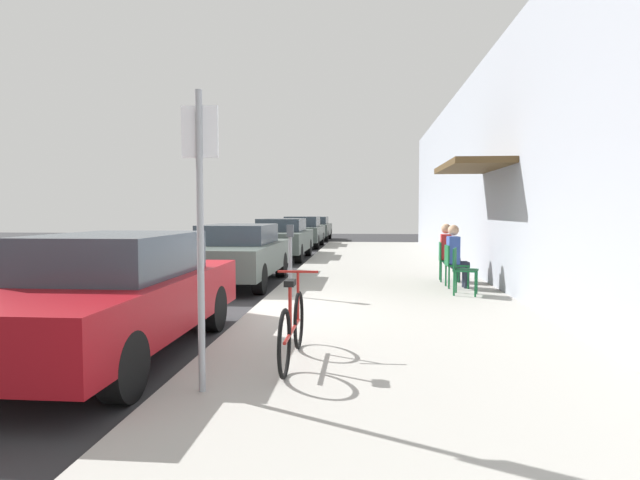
{
  "coord_description": "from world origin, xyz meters",
  "views": [
    {
      "loc": [
        1.81,
        -8.19,
        1.69
      ],
      "look_at": [
        0.57,
        6.12,
        0.88
      ],
      "focal_mm": 29.01,
      "sensor_mm": 36.0,
      "label": 1
    }
  ],
  "objects_px": {
    "parked_car_1": "(238,253)",
    "seated_patron_2": "(449,250)",
    "parked_car_3": "(302,231)",
    "parked_car_4": "(314,228)",
    "parked_car_0": "(113,294)",
    "street_sign": "(200,217)",
    "cafe_chair_1": "(453,263)",
    "parked_car_2": "(281,238)",
    "seated_patron_1": "(456,254)",
    "bicycle_0": "(292,328)",
    "cafe_chair_0": "(461,268)",
    "cafe_chair_2": "(446,259)",
    "parking_meter": "(290,255)"
  },
  "relations": [
    {
      "from": "bicycle_0",
      "to": "cafe_chair_0",
      "type": "bearing_deg",
      "value": 60.75
    },
    {
      "from": "parked_car_2",
      "to": "cafe_chair_1",
      "type": "relative_size",
      "value": 5.06
    },
    {
      "from": "bicycle_0",
      "to": "seated_patron_1",
      "type": "xyz_separation_m",
      "value": [
        2.62,
        5.48,
        0.34
      ]
    },
    {
      "from": "bicycle_0",
      "to": "cafe_chair_0",
      "type": "distance_m",
      "value": 5.24
    },
    {
      "from": "parking_meter",
      "to": "parked_car_2",
      "type": "bearing_deg",
      "value": 100.28
    },
    {
      "from": "parked_car_1",
      "to": "parking_meter",
      "type": "height_order",
      "value": "parking_meter"
    },
    {
      "from": "parked_car_1",
      "to": "parked_car_2",
      "type": "relative_size",
      "value": 1.0
    },
    {
      "from": "cafe_chair_0",
      "to": "cafe_chair_2",
      "type": "bearing_deg",
      "value": 90.08
    },
    {
      "from": "parked_car_4",
      "to": "cafe_chair_1",
      "type": "distance_m",
      "value": 19.64
    },
    {
      "from": "parked_car_3",
      "to": "parked_car_4",
      "type": "height_order",
      "value": "parked_car_3"
    },
    {
      "from": "parked_car_0",
      "to": "parked_car_1",
      "type": "bearing_deg",
      "value": 90.0
    },
    {
      "from": "bicycle_0",
      "to": "cafe_chair_1",
      "type": "xyz_separation_m",
      "value": [
        2.56,
        5.48,
        0.14
      ]
    },
    {
      "from": "parking_meter",
      "to": "cafe_chair_2",
      "type": "relative_size",
      "value": 1.52
    },
    {
      "from": "parked_car_1",
      "to": "parking_meter",
      "type": "xyz_separation_m",
      "value": [
        1.55,
        -2.28,
        0.16
      ]
    },
    {
      "from": "parking_meter",
      "to": "cafe_chair_2",
      "type": "xyz_separation_m",
      "value": [
        3.17,
        2.35,
        -0.26
      ]
    },
    {
      "from": "bicycle_0",
      "to": "cafe_chair_2",
      "type": "relative_size",
      "value": 1.97
    },
    {
      "from": "cafe_chair_1",
      "to": "seated_patron_2",
      "type": "relative_size",
      "value": 0.67
    },
    {
      "from": "parked_car_2",
      "to": "cafe_chair_2",
      "type": "distance_m",
      "value": 7.79
    },
    {
      "from": "street_sign",
      "to": "seated_patron_2",
      "type": "xyz_separation_m",
      "value": [
        3.28,
        7.37,
        -0.82
      ]
    },
    {
      "from": "parked_car_2",
      "to": "cafe_chair_2",
      "type": "bearing_deg",
      "value": -52.71
    },
    {
      "from": "parking_meter",
      "to": "street_sign",
      "type": "bearing_deg",
      "value": -90.57
    },
    {
      "from": "parked_car_4",
      "to": "bicycle_0",
      "type": "bearing_deg",
      "value": -84.96
    },
    {
      "from": "cafe_chair_2",
      "to": "seated_patron_2",
      "type": "height_order",
      "value": "seated_patron_2"
    },
    {
      "from": "parked_car_3",
      "to": "parked_car_4",
      "type": "relative_size",
      "value": 1.0
    },
    {
      "from": "parked_car_0",
      "to": "seated_patron_2",
      "type": "distance_m",
      "value": 7.66
    },
    {
      "from": "parked_car_3",
      "to": "seated_patron_1",
      "type": "bearing_deg",
      "value": -70.2
    },
    {
      "from": "seated_patron_2",
      "to": "cafe_chair_1",
      "type": "bearing_deg",
      "value": -93.6
    },
    {
      "from": "parked_car_2",
      "to": "cafe_chair_0",
      "type": "bearing_deg",
      "value": -59.64
    },
    {
      "from": "parked_car_4",
      "to": "parking_meter",
      "type": "bearing_deg",
      "value": -85.67
    },
    {
      "from": "parked_car_4",
      "to": "bicycle_0",
      "type": "relative_size",
      "value": 2.57
    },
    {
      "from": "parked_car_3",
      "to": "parked_car_1",
      "type": "bearing_deg",
      "value": -90.0
    },
    {
      "from": "seated_patron_2",
      "to": "parking_meter",
      "type": "bearing_deg",
      "value": -144.03
    },
    {
      "from": "cafe_chair_1",
      "to": "seated_patron_2",
      "type": "height_order",
      "value": "seated_patron_2"
    },
    {
      "from": "parked_car_0",
      "to": "parked_car_4",
      "type": "height_order",
      "value": "parked_car_0"
    },
    {
      "from": "cafe_chair_1",
      "to": "seated_patron_1",
      "type": "bearing_deg",
      "value": 0.83
    },
    {
      "from": "parked_car_4",
      "to": "seated_patron_2",
      "type": "bearing_deg",
      "value": -75.21
    },
    {
      "from": "parking_meter",
      "to": "parked_car_4",
      "type": "bearing_deg",
      "value": 94.33
    },
    {
      "from": "parked_car_1",
      "to": "parked_car_3",
      "type": "bearing_deg",
      "value": 90.0
    },
    {
      "from": "parked_car_0",
      "to": "seated_patron_2",
      "type": "relative_size",
      "value": 3.41
    },
    {
      "from": "parked_car_4",
      "to": "street_sign",
      "type": "height_order",
      "value": "street_sign"
    },
    {
      "from": "bicycle_0",
      "to": "seated_patron_2",
      "type": "relative_size",
      "value": 1.33
    },
    {
      "from": "seated_patron_2",
      "to": "street_sign",
      "type": "bearing_deg",
      "value": -113.99
    },
    {
      "from": "parked_car_1",
      "to": "seated_patron_2",
      "type": "xyz_separation_m",
      "value": [
        4.78,
        0.06,
        0.09
      ]
    },
    {
      "from": "bicycle_0",
      "to": "parked_car_4",
      "type": "bearing_deg",
      "value": 95.04
    },
    {
      "from": "street_sign",
      "to": "seated_patron_1",
      "type": "height_order",
      "value": "street_sign"
    },
    {
      "from": "parked_car_0",
      "to": "seated_patron_1",
      "type": "height_order",
      "value": "parked_car_0"
    },
    {
      "from": "bicycle_0",
      "to": "seated_patron_2",
      "type": "xyz_separation_m",
      "value": [
        2.62,
        6.43,
        0.34
      ]
    },
    {
      "from": "bicycle_0",
      "to": "cafe_chair_2",
      "type": "xyz_separation_m",
      "value": [
        2.56,
        6.44,
        0.14
      ]
    },
    {
      "from": "parked_car_2",
      "to": "seated_patron_1",
      "type": "height_order",
      "value": "parked_car_2"
    },
    {
      "from": "parked_car_3",
      "to": "parking_meter",
      "type": "relative_size",
      "value": 3.33
    }
  ]
}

